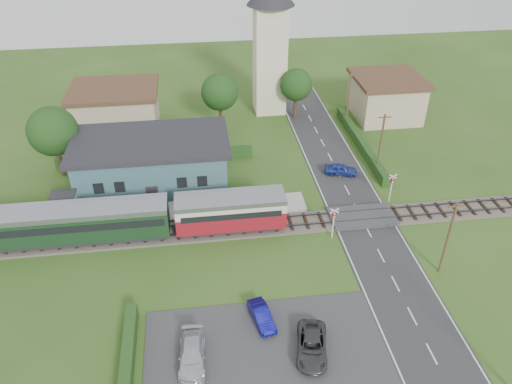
{
  "coord_description": "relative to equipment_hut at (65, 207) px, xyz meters",
  "views": [
    {
      "loc": [
        -5.24,
        -34.88,
        28.93
      ],
      "look_at": [
        -0.03,
        4.0,
        2.66
      ],
      "focal_mm": 35.0,
      "sensor_mm": 36.0,
      "label": 1
    }
  ],
  "objects": [
    {
      "name": "tree_b",
      "position": [
        16.0,
        17.8,
        3.27
      ],
      "size": [
        4.6,
        4.6,
        7.34
      ],
      "color": "#332316",
      "rests_on": "ground"
    },
    {
      "name": "car_park_silver",
      "position": [
        11.36,
        -17.59,
        -1.03
      ],
      "size": [
        2.01,
        4.46,
        1.27
      ],
      "primitive_type": "imported",
      "rotation": [
        0.0,
        0.0,
        -0.05
      ],
      "color": "silver",
      "rests_on": "car_park"
    },
    {
      "name": "pedestrian_near",
      "position": [
        13.92,
        -0.49,
        -0.47
      ],
      "size": [
        0.7,
        0.57,
        1.65
      ],
      "primitive_type": "imported",
      "rotation": [
        0.0,
        0.0,
        2.81
      ],
      "color": "gray",
      "rests_on": "platform"
    },
    {
      "name": "crossing_signal_near",
      "position": [
        24.4,
        -5.61,
        0.39
      ],
      "size": [
        0.84,
        0.28,
        3.28
      ],
      "color": "silver",
      "rests_on": "ground"
    },
    {
      "name": "car_park_dark",
      "position": [
        19.65,
        -17.92,
        -1.05
      ],
      "size": [
        2.99,
        4.82,
        1.24
      ],
      "primitive_type": "imported",
      "rotation": [
        0.0,
        0.0,
        -0.22
      ],
      "color": "#373739",
      "rests_on": "car_park"
    },
    {
      "name": "pedestrian_far",
      "position": [
        0.2,
        -0.5,
        -0.33
      ],
      "size": [
        0.95,
        1.1,
        1.93
      ],
      "primitive_type": "imported",
      "rotation": [
        0.0,
        0.0,
        1.83
      ],
      "color": "gray",
      "rests_on": "platform"
    },
    {
      "name": "car_park_blue",
      "position": [
        16.59,
        -14.7,
        -1.1
      ],
      "size": [
        1.91,
        3.62,
        1.13
      ],
      "primitive_type": "imported",
      "rotation": [
        0.0,
        0.0,
        0.22
      ],
      "color": "navy",
      "rests_on": "car_park"
    },
    {
      "name": "streetlamp_west",
      "position": [
        -4.0,
        14.8,
        1.29
      ],
      "size": [
        0.3,
        0.3,
        5.15
      ],
      "color": "#3F3F47",
      "rests_on": "ground"
    },
    {
      "name": "railway_track",
      "position": [
        18.0,
        -3.2,
        -1.64
      ],
      "size": [
        76.0,
        3.2,
        0.49
      ],
      "color": "#4C443D",
      "rests_on": "ground"
    },
    {
      "name": "hedge_station",
      "position": [
        8.0,
        10.3,
        -1.1
      ],
      "size": [
        22.0,
        0.8,
        1.3
      ],
      "primitive_type": "cube",
      "color": "#193814",
      "rests_on": "ground"
    },
    {
      "name": "utility_pole_c",
      "position": [
        32.2,
        4.8,
        1.88
      ],
      "size": [
        1.4,
        0.22,
        7.0
      ],
      "color": "#473321",
      "rests_on": "ground"
    },
    {
      "name": "tree_c",
      "position": [
        26.0,
        19.8,
        2.91
      ],
      "size": [
        4.2,
        4.2,
        6.78
      ],
      "color": "#332316",
      "rests_on": "ground"
    },
    {
      "name": "car_on_road",
      "position": [
        28.15,
        4.98,
        -1.1
      ],
      "size": [
        3.76,
        2.29,
        1.2
      ],
      "primitive_type": "imported",
      "rotation": [
        0.0,
        0.0,
        1.3
      ],
      "color": "navy",
      "rests_on": "road"
    },
    {
      "name": "ground",
      "position": [
        18.0,
        -5.2,
        -1.75
      ],
      "size": [
        120.0,
        120.0,
        0.0
      ],
      "primitive_type": "plane",
      "color": "#2D4C19"
    },
    {
      "name": "car_park",
      "position": [
        16.5,
        -17.2,
        -1.71
      ],
      "size": [
        17.0,
        9.0,
        0.08
      ],
      "primitive_type": "cube",
      "color": "#333335",
      "rests_on": "ground"
    },
    {
      "name": "hedge_carpark",
      "position": [
        7.0,
        -17.2,
        -1.15
      ],
      "size": [
        0.8,
        9.0,
        1.2
      ],
      "primitive_type": "cube",
      "color": "#193814",
      "rests_on": "ground"
    },
    {
      "name": "crossing_signal_far",
      "position": [
        31.6,
        -0.81,
        0.39
      ],
      "size": [
        0.84,
        0.28,
        3.28
      ],
      "color": "silver",
      "rests_on": "ground"
    },
    {
      "name": "utility_pole_d",
      "position": [
        32.2,
        16.8,
        1.88
      ],
      "size": [
        1.4,
        0.22,
        7.0
      ],
      "color": "#473321",
      "rests_on": "ground"
    },
    {
      "name": "train",
      "position": [
        -1.44,
        -3.2,
        0.43
      ],
      "size": [
        43.2,
        2.9,
        3.4
      ],
      "color": "#232328",
      "rests_on": "ground"
    },
    {
      "name": "house_west",
      "position": [
        3.0,
        19.8,
        1.04
      ],
      "size": [
        10.8,
        8.8,
        5.5
      ],
      "color": "tan",
      "rests_on": "ground"
    },
    {
      "name": "tree_a",
      "position": [
        -2.0,
        8.8,
        3.63
      ],
      "size": [
        5.2,
        5.2,
        8.0
      ],
      "color": "#332316",
      "rests_on": "ground"
    },
    {
      "name": "church_tower",
      "position": [
        23.0,
        22.8,
        8.48
      ],
      "size": [
        6.0,
        6.0,
        17.6
      ],
      "color": "beige",
      "rests_on": "ground"
    },
    {
      "name": "station_building",
      "position": [
        8.0,
        5.79,
        0.95
      ],
      "size": [
        16.0,
        9.0,
        5.3
      ],
      "color": "#386D74",
      "rests_on": "ground"
    },
    {
      "name": "equipment_hut",
      "position": [
        0.0,
        0.0,
        0.0
      ],
      "size": [
        2.3,
        2.3,
        2.55
      ],
      "color": "beige",
      "rests_on": "platform"
    },
    {
      "name": "platform",
      "position": [
        8.0,
        0.0,
        -1.52
      ],
      "size": [
        30.0,
        3.0,
        0.45
      ],
      "primitive_type": "cube",
      "color": "gray",
      "rests_on": "ground"
    },
    {
      "name": "house_east",
      "position": [
        38.0,
        18.8,
        1.05
      ],
      "size": [
        8.8,
        8.8,
        5.5
      ],
      "color": "tan",
      "rests_on": "ground"
    },
    {
      "name": "road",
      "position": [
        28.0,
        -5.2,
        -1.72
      ],
      "size": [
        6.0,
        70.0,
        0.05
      ],
      "primitive_type": "cube",
      "color": "#28282B",
      "rests_on": "ground"
    },
    {
      "name": "streetlamp_east",
      "position": [
        34.0,
        21.8,
        1.29
      ],
      "size": [
        0.3,
        0.3,
        5.15
      ],
      "color": "#3F3F47",
      "rests_on": "ground"
    },
    {
      "name": "utility_pole_b",
      "position": [
        32.2,
        -11.2,
        1.88
      ],
      "size": [
        1.4,
        0.22,
        7.0
      ],
      "color": "#473321",
      "rests_on": "ground"
    },
    {
      "name": "crossing_deck",
      "position": [
        28.0,
        -3.2,
        -1.52
      ],
      "size": [
        6.2,
        3.4,
        0.45
      ],
      "primitive_type": "cube",
      "color": "#333335",
      "rests_on": "ground"
    },
    {
      "name": "hedge_roadside",
      "position": [
        32.2,
        10.8,
        -1.15
      ],
      "size": [
        0.8,
        18.0,
        1.2
      ],
      "primitive_type": "cube",
      "color": "#193814",
      "rests_on": "ground"
    }
  ]
}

